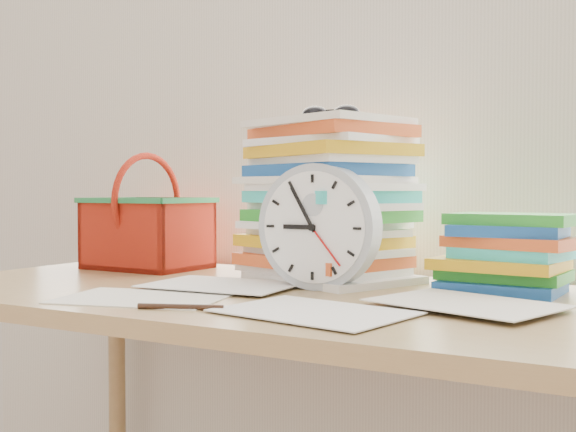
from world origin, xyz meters
The scene contains 9 objects.
curtain centered at (0.00, 1.98, 1.30)m, with size 2.40×0.01×2.50m, color silver.
desk centered at (0.00, 1.60, 0.68)m, with size 1.40×0.70×0.75m.
paper_stack centered at (0.03, 1.80, 0.91)m, with size 0.33×0.27×0.33m, color white, non-canonical shape.
clock centered at (0.08, 1.66, 0.87)m, with size 0.23×0.23×0.05m, color #A4ABB5.
sunglasses centered at (0.03, 1.81, 1.09)m, with size 0.14×0.12×0.03m, color black, non-canonical shape.
book_stack centered at (0.39, 1.79, 0.82)m, with size 0.24×0.19×0.14m, color white, non-canonical shape.
basket centered at (-0.44, 1.79, 0.88)m, with size 0.27×0.21×0.27m, color #B82911, non-canonical shape.
pen centered at (-0.01, 1.35, 0.75)m, with size 0.01×0.01×0.14m, color black.
scattered_papers centered at (0.00, 1.60, 0.76)m, with size 1.26×0.42×0.02m, color white, non-canonical shape.
Camera 1 is at (0.68, 0.46, 0.93)m, focal length 45.00 mm.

